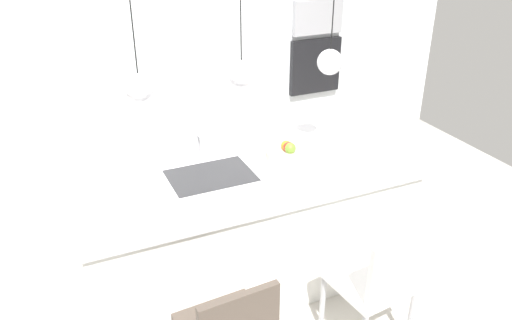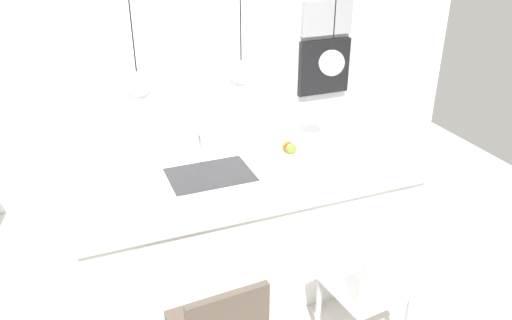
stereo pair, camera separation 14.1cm
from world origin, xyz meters
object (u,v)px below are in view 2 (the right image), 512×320
at_px(fruit_bowl, 288,154).
at_px(microwave, 327,17).
at_px(chair_middle, 373,282).
at_px(oven, 324,67).

height_order(fruit_bowl, microwave, microwave).
bearing_deg(chair_middle, fruit_bowl, 96.17).
bearing_deg(fruit_bowl, chair_middle, -83.83).
xyz_separation_m(microwave, oven, (0.00, 0.00, -0.50)).
xyz_separation_m(fruit_bowl, oven, (1.12, 1.56, 0.09)).
bearing_deg(fruit_bowl, oven, 54.28).
bearing_deg(oven, microwave, 0.00).
xyz_separation_m(fruit_bowl, chair_middle, (0.11, -1.00, -0.42)).
height_order(fruit_bowl, chair_middle, fruit_bowl).
xyz_separation_m(microwave, chair_middle, (-1.01, -2.55, -1.01)).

